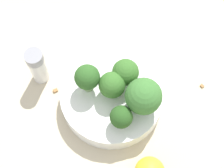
{
  "coord_description": "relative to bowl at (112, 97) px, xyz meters",
  "views": [
    {
      "loc": [
        0.22,
        0.06,
        0.61
      ],
      "look_at": [
        0.0,
        0.0,
        0.07
      ],
      "focal_mm": 60.0,
      "sensor_mm": 36.0,
      "label": 1
    }
  ],
  "objects": [
    {
      "name": "broccoli_floret_4",
      "position": [
        0.01,
        0.05,
        0.06
      ],
      "size": [
        0.06,
        0.06,
        0.07
      ],
      "color": "#84AD66",
      "rests_on": "bowl"
    },
    {
      "name": "broccoli_floret_2",
      "position": [
        0.05,
        0.03,
        0.04
      ],
      "size": [
        0.04,
        0.04,
        0.05
      ],
      "color": "#7A9E5B",
      "rests_on": "bowl"
    },
    {
      "name": "almond_crumb_1",
      "position": [
        -0.07,
        0.15,
        -0.02
      ],
      "size": [
        0.01,
        0.01,
        0.01
      ],
      "primitive_type": "cube",
      "rotation": [
        0.0,
        0.0,
        0.97
      ],
      "color": "olive",
      "rests_on": "ground_plane"
    },
    {
      "name": "broccoli_floret_1",
      "position": [
        0.0,
        -0.0,
        0.05
      ],
      "size": [
        0.04,
        0.04,
        0.05
      ],
      "color": "#8EB770",
      "rests_on": "bowl"
    },
    {
      "name": "broccoli_floret_3",
      "position": [
        -0.03,
        0.02,
        0.05
      ],
      "size": [
        0.04,
        0.04,
        0.05
      ],
      "color": "#84AD66",
      "rests_on": "bowl"
    },
    {
      "name": "almond_crumb_0",
      "position": [
        0.01,
        -0.1,
        -0.02
      ],
      "size": [
        0.01,
        0.01,
        0.01
      ],
      "primitive_type": "cube",
      "rotation": [
        0.0,
        0.0,
        5.48
      ],
      "color": "olive",
      "rests_on": "ground_plane"
    },
    {
      "name": "ground_plane",
      "position": [
        0.0,
        0.0,
        -0.02
      ],
      "size": [
        3.0,
        3.0,
        0.0
      ],
      "primitive_type": "plane",
      "color": "beige"
    },
    {
      "name": "broccoli_floret_0",
      "position": [
        -0.0,
        -0.04,
        0.05
      ],
      "size": [
        0.04,
        0.04,
        0.06
      ],
      "color": "#7A9E5B",
      "rests_on": "bowl"
    },
    {
      "name": "bowl",
      "position": [
        0.0,
        0.0,
        0.0
      ],
      "size": [
        0.17,
        0.17,
        0.04
      ],
      "primitive_type": "cylinder",
      "color": "white",
      "rests_on": "ground_plane"
    },
    {
      "name": "pepper_shaker",
      "position": [
        -0.01,
        -0.13,
        0.02
      ],
      "size": [
        0.03,
        0.03,
        0.08
      ],
      "color": "silver",
      "rests_on": "ground_plane"
    }
  ]
}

